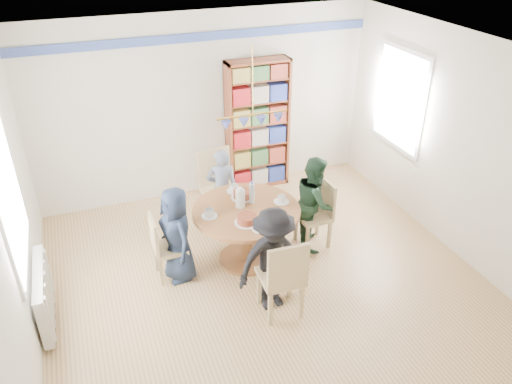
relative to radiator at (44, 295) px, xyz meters
name	(u,v)px	position (x,y,z in m)	size (l,w,h in m)	color
ground	(268,285)	(2.42, -0.30, -0.35)	(5.00, 5.00, 0.00)	tan
room_shell	(220,132)	(2.16, 0.57, 1.30)	(5.00, 5.00, 5.00)	white
radiator	(44,295)	(0.00, 0.00, 0.00)	(0.12, 1.00, 0.60)	silver
dining_table	(246,223)	(2.35, 0.25, 0.21)	(1.30, 1.30, 0.75)	brown
chair_left	(163,245)	(1.33, 0.28, 0.11)	(0.38, 0.38, 0.84)	tan
chair_right	(319,210)	(3.34, 0.27, 0.14)	(0.41, 0.41, 0.90)	tan
chair_far	(218,184)	(2.30, 1.26, 0.23)	(0.52, 0.52, 1.05)	tan
chair_near	(284,276)	(2.38, -0.82, 0.20)	(0.46, 0.46, 0.99)	tan
person_left	(177,235)	(1.49, 0.23, 0.25)	(0.58, 0.38, 1.20)	#182235
person_right	(315,202)	(3.28, 0.28, 0.27)	(0.61, 0.47, 1.25)	#18311F
person_far	(222,189)	(2.31, 1.12, 0.23)	(0.42, 0.28, 1.15)	gray
person_near	(273,260)	(2.34, -0.62, 0.27)	(0.80, 0.46, 1.24)	black
bookshelf	(258,127)	(3.17, 2.04, 0.64)	(0.96, 0.29, 2.01)	brown
tableware	(244,204)	(2.32, 0.27, 0.46)	(1.10, 1.10, 0.29)	white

